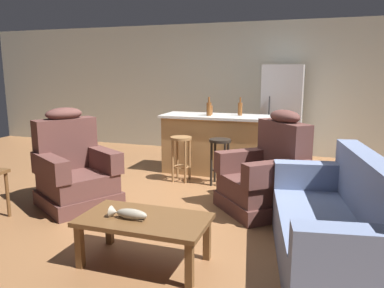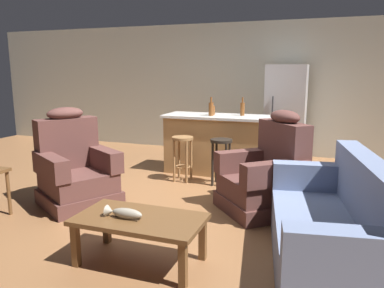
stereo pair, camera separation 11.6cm
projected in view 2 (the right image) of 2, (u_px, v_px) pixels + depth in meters
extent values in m
plane|color=brown|center=(191.00, 198.00, 4.93)|extent=(12.00, 12.00, 0.00)
cube|color=#B2B2A3|center=(244.00, 89.00, 7.56)|extent=(12.00, 0.05, 2.60)
cube|color=brown|center=(140.00, 219.00, 3.20)|extent=(1.10, 0.60, 0.04)
cube|color=brown|center=(76.00, 245.00, 3.18)|extent=(0.06, 0.06, 0.38)
cube|color=brown|center=(183.00, 265.00, 2.85)|extent=(0.06, 0.06, 0.38)
cube|color=brown|center=(107.00, 224.00, 3.62)|extent=(0.06, 0.06, 0.38)
cube|color=brown|center=(203.00, 239.00, 3.30)|extent=(0.06, 0.06, 0.38)
cube|color=#4C3823|center=(127.00, 218.00, 3.16)|extent=(0.22, 0.07, 0.01)
ellipsoid|color=#9E937F|center=(127.00, 213.00, 3.15)|extent=(0.28, 0.09, 0.09)
cone|color=#9E937F|center=(110.00, 211.00, 3.21)|extent=(0.06, 0.10, 0.10)
cube|color=#707FA3|center=(324.00, 255.00, 3.19)|extent=(1.15, 2.01, 0.20)
cube|color=#707FA3|center=(326.00, 232.00, 3.15)|extent=(1.15, 2.01, 0.22)
cube|color=#707FA3|center=(370.00, 193.00, 3.02)|extent=(0.51, 1.91, 0.52)
cube|color=#707FA3|center=(352.00, 252.00, 2.28)|extent=(0.86, 0.34, 0.28)
cube|color=#707FA3|center=(314.00, 176.00, 3.92)|extent=(0.86, 0.34, 0.28)
cube|color=brown|center=(79.00, 197.00, 4.69)|extent=(1.15, 1.15, 0.18)
cube|color=brown|center=(78.00, 181.00, 4.65)|extent=(1.07, 1.06, 0.24)
cube|color=brown|center=(67.00, 143.00, 4.79)|extent=(0.60, 0.77, 0.64)
ellipsoid|color=brown|center=(65.00, 114.00, 4.72)|extent=(0.46, 0.53, 0.16)
cube|color=brown|center=(103.00, 158.00, 4.79)|extent=(0.78, 0.57, 0.26)
cube|color=brown|center=(51.00, 166.00, 4.38)|extent=(0.78, 0.57, 0.26)
cube|color=brown|center=(260.00, 204.00, 4.47)|extent=(1.19, 1.19, 0.18)
cube|color=brown|center=(260.00, 187.00, 4.43)|extent=(1.10, 1.09, 0.24)
cube|color=brown|center=(283.00, 149.00, 4.45)|extent=(0.68, 0.73, 0.64)
ellipsoid|color=brown|center=(285.00, 117.00, 4.38)|extent=(0.50, 0.52, 0.16)
cube|color=brown|center=(275.00, 174.00, 4.07)|extent=(0.72, 0.66, 0.26)
cube|color=brown|center=(246.00, 160.00, 4.67)|extent=(0.72, 0.66, 0.26)
cylinder|color=brown|center=(9.00, 193.00, 4.32)|extent=(0.04, 0.04, 0.52)
cube|color=#AD7F4C|center=(219.00, 146.00, 6.09)|extent=(1.71, 0.63, 0.91)
cube|color=silver|center=(220.00, 117.00, 6.00)|extent=(1.80, 0.70, 0.04)
cylinder|color=olive|center=(183.00, 138.00, 5.60)|extent=(0.32, 0.32, 0.04)
torus|color=olive|center=(183.00, 167.00, 5.68)|extent=(0.23, 0.23, 0.02)
cylinder|color=olive|center=(174.00, 161.00, 5.61)|extent=(0.04, 0.04, 0.64)
cylinder|color=olive|center=(187.00, 162.00, 5.54)|extent=(0.04, 0.04, 0.64)
cylinder|color=olive|center=(179.00, 158.00, 5.79)|extent=(0.04, 0.04, 0.64)
cylinder|color=olive|center=(191.00, 159.00, 5.72)|extent=(0.04, 0.04, 0.64)
cylinder|color=black|center=(221.00, 141.00, 5.40)|extent=(0.32, 0.32, 0.04)
torus|color=black|center=(221.00, 170.00, 5.48)|extent=(0.23, 0.23, 0.02)
cylinder|color=black|center=(212.00, 164.00, 5.41)|extent=(0.04, 0.04, 0.64)
cylinder|color=black|center=(226.00, 166.00, 5.34)|extent=(0.04, 0.04, 0.64)
cylinder|color=black|center=(216.00, 161.00, 5.59)|extent=(0.04, 0.04, 0.64)
cylinder|color=black|center=(229.00, 162.00, 5.52)|extent=(0.04, 0.04, 0.64)
cube|color=#B7B7BC|center=(286.00, 114.00, 6.81)|extent=(0.70, 0.66, 1.76)
cylinder|color=#333338|center=(272.00, 111.00, 6.54)|extent=(0.02, 0.02, 0.50)
cylinder|color=brown|center=(211.00, 109.00, 5.91)|extent=(0.08, 0.08, 0.21)
cylinder|color=brown|center=(211.00, 100.00, 5.88)|extent=(0.03, 0.03, 0.09)
cylinder|color=brown|center=(242.00, 109.00, 5.94)|extent=(0.07, 0.07, 0.20)
cylinder|color=brown|center=(243.00, 100.00, 5.91)|extent=(0.03, 0.03, 0.09)
cylinder|color=brown|center=(213.00, 110.00, 6.07)|extent=(0.08, 0.08, 0.14)
cylinder|color=brown|center=(213.00, 104.00, 6.05)|extent=(0.03, 0.03, 0.06)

